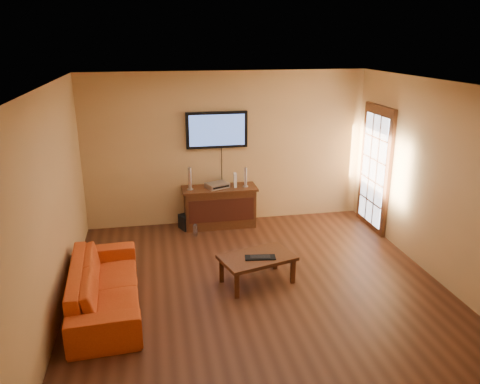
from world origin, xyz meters
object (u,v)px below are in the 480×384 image
object	(u,v)px
keyboard	(260,257)
sofa	(104,278)
speaker_left	(190,180)
av_receiver	(217,185)
game_console	(235,180)
speaker_right	(246,178)
media_console	(220,207)
television	(217,130)
coffee_table	(257,260)
subwoofer	(188,222)
bottle	(195,230)

from	to	relation	value
keyboard	sofa	bearing A→B (deg)	-174.80
sofa	speaker_left	distance (m)	2.73
av_receiver	game_console	xyz separation A→B (m)	(0.32, 0.00, 0.08)
speaker_left	speaker_right	world-z (taller)	speaker_left
media_console	sofa	xyz separation A→B (m)	(-1.80, -2.38, 0.04)
television	speaker_left	bearing A→B (deg)	-155.72
coffee_table	subwoofer	bearing A→B (deg)	110.23
coffee_table	speaker_right	bearing A→B (deg)	82.84
speaker_right	av_receiver	distance (m)	0.51
coffee_table	speaker_left	xyz separation A→B (m)	(-0.71, 2.11, 0.56)
coffee_table	subwoofer	distance (m)	2.26
av_receiver	bottle	size ratio (longest dim) A/B	1.67
game_console	keyboard	bearing A→B (deg)	-85.88
speaker_right	game_console	bearing A→B (deg)	166.25
sofa	speaker_left	world-z (taller)	speaker_left
sofa	av_receiver	world-z (taller)	av_receiver
media_console	sofa	bearing A→B (deg)	-127.01
subwoofer	bottle	xyz separation A→B (m)	(0.10, -0.35, -0.02)
television	keyboard	size ratio (longest dim) A/B	2.51
game_console	subwoofer	distance (m)	1.12
media_console	subwoofer	size ratio (longest dim) A/B	5.11
coffee_table	sofa	distance (m)	2.01
coffee_table	av_receiver	distance (m)	2.19
av_receiver	speaker_left	bearing A→B (deg)	161.02
television	coffee_table	world-z (taller)	television
keyboard	game_console	bearing A→B (deg)	88.48
subwoofer	keyboard	size ratio (longest dim) A/B	0.60
media_console	game_console	bearing A→B (deg)	1.95
speaker_right	keyboard	world-z (taller)	speaker_right
speaker_right	subwoofer	distance (m)	1.28
game_console	speaker_left	bearing A→B (deg)	-172.08
television	subwoofer	size ratio (longest dim) A/B	4.19
coffee_table	game_console	size ratio (longest dim) A/B	4.64
speaker_left	av_receiver	size ratio (longest dim) A/B	1.06
television	subwoofer	world-z (taller)	television
keyboard	av_receiver	bearing A→B (deg)	96.77
television	subwoofer	bearing A→B (deg)	-157.85
speaker_right	bottle	distance (m)	1.27
speaker_right	television	bearing A→B (deg)	152.16
subwoofer	sofa	bearing A→B (deg)	-140.31
coffee_table	speaker_left	distance (m)	2.30
speaker_left	sofa	bearing A→B (deg)	-118.52
television	game_console	world-z (taller)	television
television	game_console	xyz separation A→B (m)	(0.28, -0.20, -0.86)
av_receiver	speaker_right	bearing A→B (deg)	-27.30
media_console	keyboard	xyz separation A→B (m)	(0.22, -2.20, 0.05)
coffee_table	speaker_left	world-z (taller)	speaker_left
av_receiver	game_console	world-z (taller)	game_console
speaker_right	keyboard	xyz separation A→B (m)	(-0.24, -2.17, -0.47)
media_console	speaker_right	size ratio (longest dim) A/B	3.79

